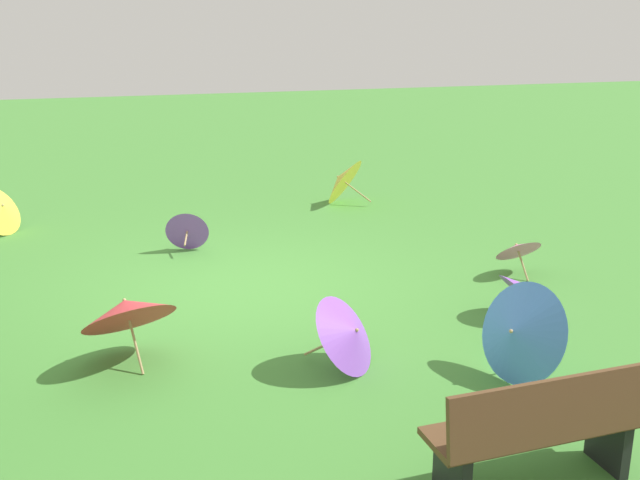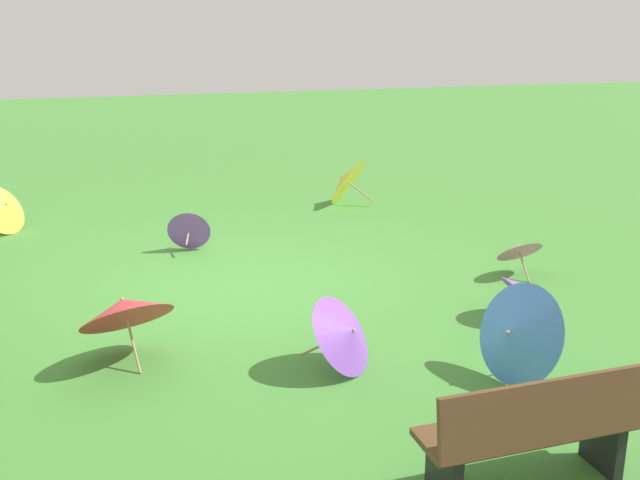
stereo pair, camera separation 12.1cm
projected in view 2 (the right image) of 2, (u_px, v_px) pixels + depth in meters
The scene contains 10 objects.
ground at pixel (239, 288), 9.33m from camera, with size 40.00×40.00×0.00m, color #478C38.
park_bench at pixel (534, 431), 5.37m from camera, with size 1.63×0.60×0.90m.
parasol_red_0 at pixel (125, 309), 7.33m from camera, with size 1.10×1.07×0.85m.
parasol_yellow_0 at pixel (3, 207), 11.45m from camera, with size 0.96×1.02×0.77m.
parasol_purple_0 at pixel (189, 228), 10.68m from camera, with size 0.64×0.58×0.60m.
parasol_yellow_1 at pixel (345, 180), 13.03m from camera, with size 1.01×1.07×0.83m.
parasol_pink_0 at pixel (519, 249), 9.65m from camera, with size 0.62×0.56×0.56m.
parasol_purple_1 at pixel (524, 290), 8.36m from camera, with size 0.58×0.62×0.57m.
parasol_purple_2 at pixel (347, 333), 7.16m from camera, with size 0.94×0.97×0.74m.
parasol_blue_0 at pixel (514, 333), 6.93m from camera, with size 0.90×1.04×0.94m.
Camera 2 is at (1.17, 8.73, 3.30)m, focal length 44.05 mm.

